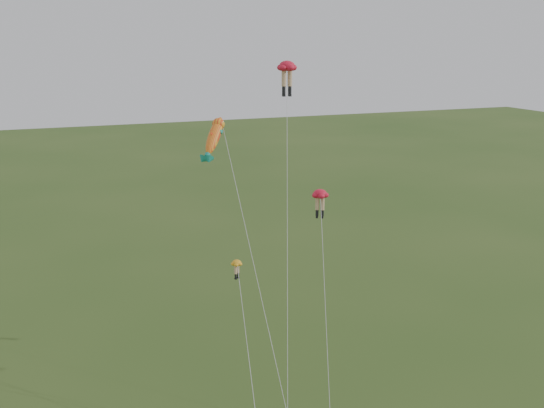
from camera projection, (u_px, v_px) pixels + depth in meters
name	position (u px, v px, depth m)	size (l,w,h in m)	color
legs_kite_red_high	(287.00, 74.00, 42.06)	(5.33, 12.26, 22.16)	red
legs_kite_red_mid	(320.00, 200.00, 43.47)	(4.49, 10.65, 13.17)	red
legs_kite_yellow	(238.00, 278.00, 40.13)	(2.45, 10.77, 9.26)	gold
fish_kite	(215.00, 138.00, 40.79)	(2.80, 12.57, 18.71)	orange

